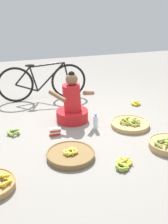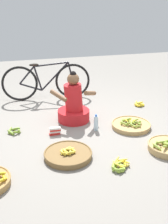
# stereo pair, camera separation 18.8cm
# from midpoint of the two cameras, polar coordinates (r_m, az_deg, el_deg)

# --- Properties ---
(ground_plane) EXTENTS (10.00, 10.00, 0.00)m
(ground_plane) POSITION_cam_midpoint_polar(r_m,az_deg,el_deg) (4.38, -2.04, -3.23)
(ground_plane) COLOR gray
(vendor_woman_front) EXTENTS (0.76, 0.52, 0.83)m
(vendor_woman_front) POSITION_cam_midpoint_polar(r_m,az_deg,el_deg) (4.52, -3.63, 1.35)
(vendor_woman_front) COLOR red
(vendor_woman_front) RESTS_ON ground
(bicycle_leaning) EXTENTS (1.70, 0.17, 0.73)m
(bicycle_leaning) POSITION_cam_midpoint_polar(r_m,az_deg,el_deg) (5.48, -9.47, 6.01)
(bicycle_leaning) COLOR black
(bicycle_leaning) RESTS_ON ground
(banana_basket_front_center) EXTENTS (0.62, 0.62, 0.13)m
(banana_basket_front_center) POSITION_cam_midpoint_polar(r_m,az_deg,el_deg) (3.62, -4.26, -8.65)
(banana_basket_front_center) COLOR brown
(banana_basket_front_center) RESTS_ON ground
(banana_basket_near_vendor) EXTENTS (0.54, 0.54, 0.16)m
(banana_basket_near_vendor) POSITION_cam_midpoint_polar(r_m,az_deg,el_deg) (3.95, 15.47, -6.40)
(banana_basket_near_vendor) COLOR tan
(banana_basket_near_vendor) RESTS_ON ground
(banana_basket_front_right) EXTENTS (0.61, 0.61, 0.14)m
(banana_basket_front_right) POSITION_cam_midpoint_polar(r_m,az_deg,el_deg) (4.45, 8.15, -2.41)
(banana_basket_front_right) COLOR tan
(banana_basket_front_right) RESTS_ON ground
(loose_bananas_back_left) EXTENTS (0.22, 0.22, 0.09)m
(loose_bananas_back_left) POSITION_cam_midpoint_polar(r_m,az_deg,el_deg) (4.32, -15.36, -4.06)
(loose_bananas_back_left) COLOR olive
(loose_bananas_back_left) RESTS_ON ground
(loose_bananas_back_center) EXTENTS (0.22, 0.21, 0.09)m
(loose_bananas_back_center) POSITION_cam_midpoint_polar(r_m,az_deg,el_deg) (5.33, 9.47, 1.74)
(loose_bananas_back_center) COLOR gold
(loose_bananas_back_center) RESTS_ON ground
(loose_bananas_front_left) EXTENTS (0.29, 0.29, 0.09)m
(loose_bananas_front_left) POSITION_cam_midpoint_polar(r_m,az_deg,el_deg) (3.46, 6.41, -10.65)
(loose_bananas_front_left) COLOR #8CAD38
(loose_bananas_front_left) RESTS_ON ground
(water_bottle) EXTENTS (0.07, 0.07, 0.26)m
(water_bottle) POSITION_cam_midpoint_polar(r_m,az_deg,el_deg) (4.27, 1.10, -2.19)
(water_bottle) COLOR silver
(water_bottle) RESTS_ON ground
(packet_carton_stack) EXTENTS (0.17, 0.07, 0.12)m
(packet_carton_stack) POSITION_cam_midpoint_polar(r_m,az_deg,el_deg) (4.16, -7.22, -4.00)
(packet_carton_stack) COLOR red
(packet_carton_stack) RESTS_ON ground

